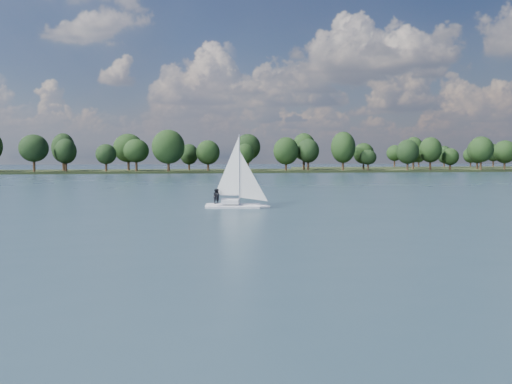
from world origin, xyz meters
TOP-DOWN VIEW (x-y plane):
  - ground at (0.00, 100.00)m, footprint 700.00×700.00m
  - far_shore at (0.00, 212.00)m, footprint 660.00×40.00m
  - far_shore_back at (160.00, 260.00)m, footprint 220.00×30.00m
  - sailboat at (-10.93, 51.31)m, footprint 6.99×3.10m
  - treeline at (-8.19, 208.46)m, footprint 562.41×74.45m

SIDE VIEW (x-z plane):
  - ground at x=0.00m, z-range 0.00..0.00m
  - far_shore at x=0.00m, z-range -0.75..0.75m
  - far_shore_back at x=160.00m, z-range -0.70..0.70m
  - sailboat at x=-10.93m, z-range -1.96..6.93m
  - treeline at x=-8.19m, z-range -0.73..16.84m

